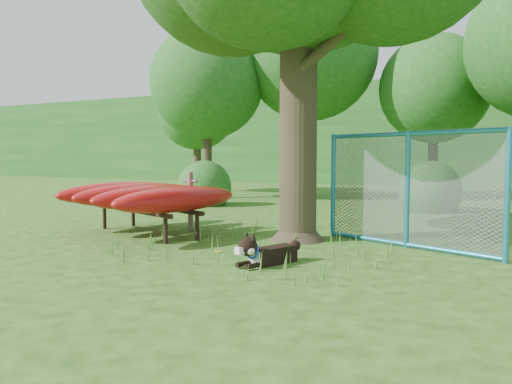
% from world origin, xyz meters
% --- Properties ---
extents(ground, '(80.00, 80.00, 0.00)m').
position_xyz_m(ground, '(0.00, 0.00, 0.00)').
color(ground, '#224E0F').
rests_on(ground, ground).
extents(wooden_post, '(0.35, 0.12, 1.28)m').
position_xyz_m(wooden_post, '(-2.08, 2.49, 0.68)').
color(wooden_post, brown).
rests_on(wooden_post, ground).
extents(kayak_rack, '(3.68, 3.98, 1.05)m').
position_xyz_m(kayak_rack, '(-2.60, 1.66, 0.80)').
color(kayak_rack, black).
rests_on(kayak_rack, ground).
extents(husky_dog, '(0.64, 1.13, 0.54)m').
position_xyz_m(husky_dog, '(0.94, 0.06, 0.19)').
color(husky_dog, black).
rests_on(husky_dog, ground).
extents(fence_section, '(3.30, 1.43, 3.44)m').
position_xyz_m(fence_section, '(2.52, 2.53, 1.03)').
color(fence_section, teal).
rests_on(fence_section, ground).
extents(wildflower_clump, '(0.11, 0.09, 0.23)m').
position_xyz_m(wildflower_clump, '(0.32, -0.27, 0.19)').
color(wildflower_clump, '#508E2E').
rests_on(wildflower_clump, ground).
extents(bg_tree_a, '(4.40, 4.40, 6.70)m').
position_xyz_m(bg_tree_a, '(-6.50, 10.00, 4.48)').
color(bg_tree_a, '#32271B').
rests_on(bg_tree_a, ground).
extents(bg_tree_b, '(5.20, 5.20, 8.22)m').
position_xyz_m(bg_tree_b, '(-3.00, 12.00, 5.61)').
color(bg_tree_b, '#32271B').
rests_on(bg_tree_b, ground).
extents(bg_tree_c, '(4.00, 4.00, 6.12)m').
position_xyz_m(bg_tree_c, '(1.50, 13.00, 4.11)').
color(bg_tree_c, '#32271B').
rests_on(bg_tree_c, ground).
extents(bg_tree_f, '(3.60, 3.60, 5.55)m').
position_xyz_m(bg_tree_f, '(-9.00, 13.00, 3.73)').
color(bg_tree_f, '#32271B').
rests_on(bg_tree_f, ground).
extents(shrub_left, '(1.80, 1.80, 1.80)m').
position_xyz_m(shrub_left, '(-5.00, 7.50, 0.00)').
color(shrub_left, '#1D571C').
rests_on(shrub_left, ground).
extents(shrub_mid, '(1.80, 1.80, 1.80)m').
position_xyz_m(shrub_mid, '(2.00, 9.00, 0.00)').
color(shrub_mid, '#1D571C').
rests_on(shrub_mid, ground).
extents(wooded_hillside, '(80.00, 12.00, 6.00)m').
position_xyz_m(wooded_hillside, '(0.00, 28.00, 3.00)').
color(wooded_hillside, '#1D571C').
rests_on(wooded_hillside, ground).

